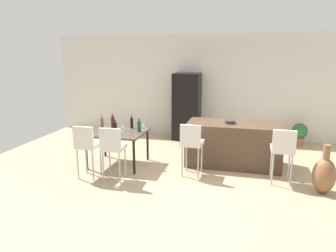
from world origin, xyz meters
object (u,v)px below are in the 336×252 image
Objects in this scene: fruit_bowl at (230,122)px; floor_vase at (324,175)px; bar_chair_left at (192,141)px; refrigerator at (187,106)px; wine_glass_near at (123,126)px; wine_bottle_corner at (132,123)px; wine_bottle_middle at (102,124)px; dining_chair_near at (87,143)px; potted_plant at (300,133)px; wine_glass_far at (143,125)px; wine_bottle_right at (115,128)px; dining_chair_far at (113,145)px; bar_chair_middle at (283,148)px; wine_bottle_left at (139,126)px; wine_bottle_inner at (113,122)px; dining_table at (118,134)px; kitchen_island at (233,144)px.

fruit_bowl is 0.25× the size of floor_vase.
bar_chair_left is 2.79m from refrigerator.
wine_bottle_corner is at bearing 75.84° from wine_glass_near.
wine_bottle_middle reaches higher than floor_vase.
dining_chair_near reaches higher than wine_glass_near.
potted_plant is (4.28, 3.33, -0.35)m from dining_chair_near.
wine_bottle_right is at bearing -138.91° from wine_glass_far.
dining_chair_far is 3.51× the size of wine_bottle_right.
wine_glass_near is (-0.08, -0.32, 0.00)m from wine_bottle_corner.
dining_chair_far is 1.13m from wine_glass_far.
bar_chair_middle is 3.56m from refrigerator.
wine_bottle_right is at bearing -146.39° from potted_plant.
wine_bottle_right is 1.02× the size of wine_bottle_left.
bar_chair_left is 3.57× the size of wine_bottle_left.
wine_bottle_middle reaches higher than wine_bottle_inner.
dining_chair_far reaches higher than potted_plant.
wine_glass_near is at bearing 172.65° from floor_vase.
wine_bottle_middle is at bearing 173.23° from floor_vase.
wine_bottle_middle reaches higher than fruit_bowl.
dining_table is (-1.64, 0.24, -0.03)m from bar_chair_left.
bar_chair_left is 1.00× the size of bar_chair_middle.
refrigerator is (-1.38, 1.88, 0.46)m from kitchen_island.
kitchen_island is 11.30× the size of wine_glass_far.
wine_glass_far is 0.29× the size of potted_plant.
kitchen_island is 9.04× the size of fruit_bowl.
dining_table is at bearing -166.37° from fruit_bowl.
wine_glass_far reaches higher than floor_vase.
wine_bottle_corner is at bearing 74.36° from wine_bottle_right.
dining_table is 2.40m from fruit_bowl.
kitchen_island is 2.05m from wine_bottle_left.
fruit_bowl is at bearing 28.86° from dining_chair_near.
floor_vase is (0.68, -0.22, -0.37)m from bar_chair_middle.
dining_table is 6.70× the size of wine_glass_near.
dining_table is (-3.32, 0.24, -0.03)m from bar_chair_middle.
wine_bottle_left is 0.72m from wine_bottle_inner.
kitchen_island is at bearing 13.48° from wine_glass_near.
fruit_bowl is (2.55, 0.28, 0.08)m from wine_bottle_inner.
wine_bottle_corner is at bearing -111.64° from refrigerator.
dining_chair_near is at bearing -111.12° from refrigerator.
bar_chair_middle reaches higher than wine_bottle_right.
dining_chair_near is at bearing -82.51° from wine_bottle_middle.
bar_chair_middle is (0.91, -0.83, 0.24)m from kitchen_island.
wine_glass_near is at bearing -166.87° from fruit_bowl.
wine_bottle_inner is 2.57m from fruit_bowl.
wine_bottle_left is at bearing -146.30° from potted_plant.
wine_glass_near is 2.27m from fruit_bowl.
wine_bottle_left is at bearing -165.81° from fruit_bowl.
bar_chair_left is 0.57× the size of refrigerator.
bar_chair_middle is 0.90× the size of dining_table.
wine_bottle_right reaches higher than wine_glass_near.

